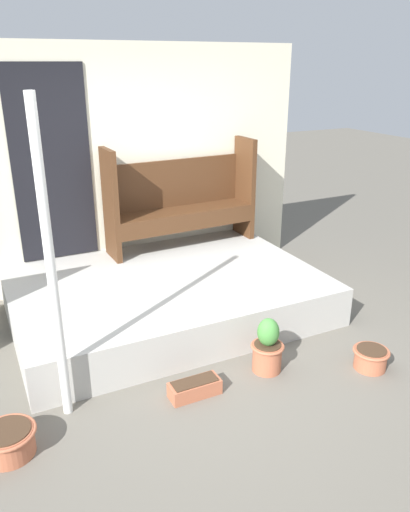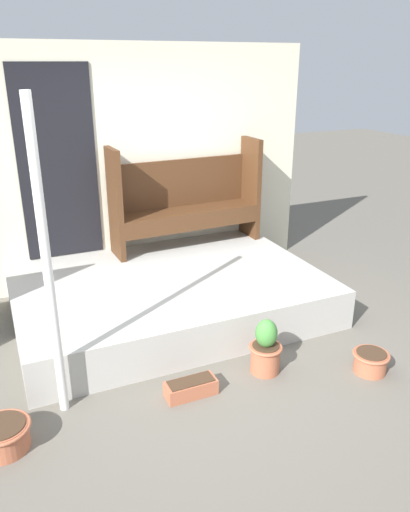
% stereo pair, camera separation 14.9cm
% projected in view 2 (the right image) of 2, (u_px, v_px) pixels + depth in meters
% --- Properties ---
extents(ground_plane, '(24.00, 24.00, 0.00)m').
position_uv_depth(ground_plane, '(203.00, 366.00, 4.21)').
color(ground_plane, '#666056').
extents(porch_slab, '(2.98, 2.08, 0.39)m').
position_uv_depth(porch_slab, '(169.00, 294.00, 5.06)').
color(porch_slab, '#B2AFA8').
rests_on(porch_slab, ground_plane).
extents(house_wall, '(4.18, 0.08, 2.60)m').
position_uv_depth(house_wall, '(130.00, 167.00, 5.55)').
color(house_wall, beige).
rests_on(house_wall, ground_plane).
extents(support_post, '(0.07, 0.07, 2.25)m').
position_uv_depth(support_post, '(47.00, 269.00, 3.30)').
color(support_post, white).
rests_on(support_post, ground_plane).
extents(bench, '(1.74, 0.46, 1.18)m').
position_uv_depth(bench, '(186.00, 197.00, 5.68)').
color(bench, '#4C2D19').
rests_on(bench, porch_slab).
extents(flower_pot_left, '(0.37, 0.37, 0.19)m').
position_uv_depth(flower_pot_left, '(3.00, 436.00, 3.28)').
color(flower_pot_left, '#B26042').
rests_on(flower_pot_left, ground_plane).
extents(flower_pot_middle, '(0.28, 0.28, 0.48)m').
position_uv_depth(flower_pot_middle, '(266.00, 349.00, 4.07)').
color(flower_pot_middle, '#B26042').
rests_on(flower_pot_middle, ground_plane).
extents(flower_pot_right, '(0.30, 0.30, 0.18)m').
position_uv_depth(flower_pot_right, '(370.00, 361.00, 4.11)').
color(flower_pot_right, '#B26042').
rests_on(flower_pot_right, ground_plane).
extents(planter_box_rect, '(0.40, 0.16, 0.13)m').
position_uv_depth(planter_box_rect, '(191.00, 388.00, 3.83)').
color(planter_box_rect, '#B26042').
rests_on(planter_box_rect, ground_plane).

